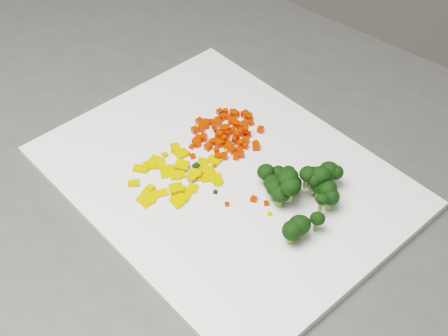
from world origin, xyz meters
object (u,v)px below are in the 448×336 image
(broccoli_pile, at_px, (303,190))
(cutting_board, at_px, (224,177))
(pepper_pile, at_px, (177,174))
(carrot_pile, at_px, (229,128))

(broccoli_pile, bearing_deg, cutting_board, 166.88)
(cutting_board, height_order, broccoli_pile, broccoli_pile)
(pepper_pile, bearing_deg, broccoli_pile, -0.29)
(cutting_board, xyz_separation_m, carrot_pile, (-0.01, 0.07, 0.02))
(pepper_pile, height_order, broccoli_pile, broccoli_pile)
(carrot_pile, relative_size, pepper_pile, 0.86)
(carrot_pile, bearing_deg, pepper_pile, -113.42)
(cutting_board, relative_size, carrot_pile, 4.50)
(cutting_board, distance_m, carrot_pile, 0.07)
(cutting_board, xyz_separation_m, pepper_pile, (-0.05, -0.02, 0.01))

